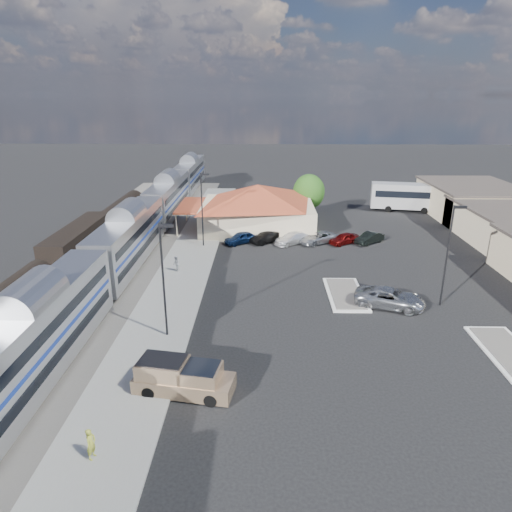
{
  "coord_description": "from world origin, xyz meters",
  "views": [
    {
      "loc": [
        -3.62,
        -36.86,
        17.53
      ],
      "look_at": [
        -4.37,
        4.78,
        2.8
      ],
      "focal_mm": 32.0,
      "sensor_mm": 36.0,
      "label": 1
    }
  ],
  "objects_px": {
    "pickup_truck": "(184,378)",
    "suv": "(390,298)",
    "coach_bus": "(415,196)",
    "station_depot": "(257,207)"
  },
  "relations": [
    {
      "from": "pickup_truck",
      "to": "suv",
      "type": "bearing_deg",
      "value": -42.24
    },
    {
      "from": "suv",
      "to": "coach_bus",
      "type": "relative_size",
      "value": 0.43
    },
    {
      "from": "station_depot",
      "to": "suv",
      "type": "distance_m",
      "value": 27.31
    },
    {
      "from": "station_depot",
      "to": "pickup_truck",
      "type": "distance_m",
      "value": 37.19
    },
    {
      "from": "station_depot",
      "to": "pickup_truck",
      "type": "relative_size",
      "value": 2.86
    },
    {
      "from": "station_depot",
      "to": "pickup_truck",
      "type": "bearing_deg",
      "value": -96.09
    },
    {
      "from": "pickup_truck",
      "to": "coach_bus",
      "type": "relative_size",
      "value": 0.46
    },
    {
      "from": "suv",
      "to": "pickup_truck",
      "type": "bearing_deg",
      "value": 147.86
    },
    {
      "from": "coach_bus",
      "to": "station_depot",
      "type": "bearing_deg",
      "value": 123.28
    },
    {
      "from": "pickup_truck",
      "to": "coach_bus",
      "type": "xyz_separation_m",
      "value": [
        28.8,
        47.51,
        1.51
      ]
    }
  ]
}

